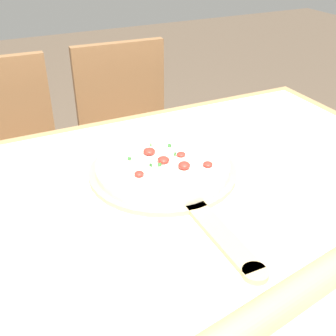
# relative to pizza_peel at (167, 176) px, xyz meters

# --- Properties ---
(dining_table) EXTENTS (1.46, 0.99, 0.78)m
(dining_table) POSITION_rel_pizza_peel_xyz_m (-0.04, -0.10, -0.11)
(dining_table) COLOR #A87F51
(dining_table) RESTS_ON ground_plane
(towel_cloth) EXTENTS (1.38, 0.91, 0.00)m
(towel_cloth) POSITION_rel_pizza_peel_xyz_m (-0.04, -0.10, -0.01)
(towel_cloth) COLOR silver
(towel_cloth) RESTS_ON dining_table
(pizza_peel) EXTENTS (0.37, 0.60, 0.01)m
(pizza_peel) POSITION_rel_pizza_peel_xyz_m (0.00, 0.00, 0.00)
(pizza_peel) COLOR tan
(pizza_peel) RESTS_ON towel_cloth
(pizza) EXTENTS (0.33, 0.33, 0.04)m
(pizza) POSITION_rel_pizza_peel_xyz_m (0.00, 0.03, 0.02)
(pizza) COLOR beige
(pizza) RESTS_ON pizza_peel
(rolling_pin) EXTENTS (0.46, 0.12, 0.06)m
(rolling_pin) POSITION_rel_pizza_peel_xyz_m (-0.03, -0.46, 0.02)
(rolling_pin) COLOR tan
(rolling_pin) RESTS_ON towel_cloth
(chair_left) EXTENTS (0.42, 0.42, 0.91)m
(chair_left) POSITION_rel_pizza_peel_xyz_m (-0.32, 0.72, -0.26)
(chair_left) COLOR brown
(chair_left) RESTS_ON ground_plane
(chair_right) EXTENTS (0.42, 0.42, 0.91)m
(chair_right) POSITION_rel_pizza_peel_xyz_m (0.16, 0.72, -0.26)
(chair_right) COLOR brown
(chair_right) RESTS_ON ground_plane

